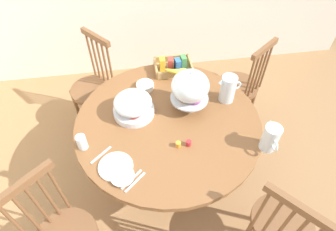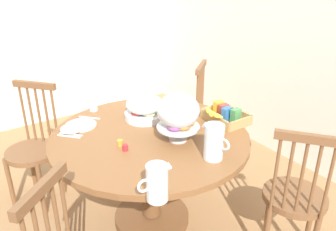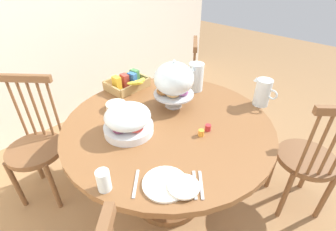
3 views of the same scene
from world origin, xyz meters
name	(u,v)px [view 1 (image 1 of 3)]	position (x,y,z in m)	size (l,w,h in m)	color
ground_plane	(187,190)	(0.00, 0.00, 0.00)	(10.00, 10.00, 0.00)	#997047
dining_table	(168,136)	(-0.14, 0.19, 0.56)	(1.35, 1.35, 0.74)	brown
windsor_chair_near_window	(240,87)	(0.65, 0.76, 0.45)	(0.47, 0.46, 0.97)	brown
windsor_chair_by_cabinet	(94,88)	(-0.74, 0.96, 0.45)	(0.47, 0.47, 0.97)	brown
windsor_chair_far_side	(280,225)	(0.48, -0.56, 0.45)	(0.47, 0.47, 0.97)	brown
pastry_stand_with_dome	(190,87)	(0.04, 0.30, 0.94)	(0.28, 0.28, 0.34)	silver
fruit_platter_covered	(133,105)	(-0.37, 0.30, 0.83)	(0.30, 0.30, 0.18)	silver
orange_juice_pitcher	(270,139)	(0.48, -0.15, 0.83)	(0.11, 0.19, 0.19)	silver
milk_pitcher	(228,90)	(0.34, 0.34, 0.84)	(0.20, 0.12, 0.22)	silver
cereal_basket	(174,67)	(0.00, 0.75, 0.79)	(0.32, 0.30, 0.12)	tan
china_plate_large	(116,166)	(-0.52, -0.15, 0.75)	(0.22, 0.22, 0.01)	white
china_plate_small	(122,176)	(-0.48, -0.23, 0.76)	(0.15, 0.15, 0.01)	white
cereal_bowl	(145,86)	(-0.26, 0.57, 0.76)	(0.14, 0.14, 0.04)	white
drinking_glass	(82,142)	(-0.73, 0.04, 0.80)	(0.06, 0.06, 0.11)	silver
jam_jar_strawberry	(189,143)	(-0.03, -0.05, 0.76)	(0.04, 0.04, 0.04)	#B7282D
jam_jar_apricot	(178,144)	(-0.10, -0.05, 0.76)	(0.04, 0.04, 0.04)	orange
table_knife	(132,179)	(-0.43, -0.25, 0.74)	(0.17, 0.01, 0.01)	silver
dinner_fork	(135,182)	(-0.41, -0.27, 0.74)	(0.17, 0.01, 0.01)	silver
soup_spoon	(101,155)	(-0.61, -0.04, 0.74)	(0.17, 0.01, 0.01)	silver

